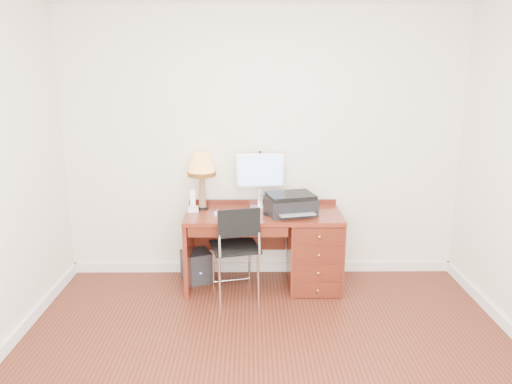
{
  "coord_description": "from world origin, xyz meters",
  "views": [
    {
      "loc": [
        -0.12,
        -3.22,
        2.12
      ],
      "look_at": [
        -0.07,
        1.2,
        1.01
      ],
      "focal_mm": 35.0,
      "sensor_mm": 36.0,
      "label": 1
    }
  ],
  "objects_px": {
    "desk": "(296,245)",
    "leg_lamp": "(202,168)",
    "printer": "(291,204)",
    "monitor": "(260,173)",
    "phone": "(193,205)",
    "equipment_box": "(197,266)",
    "chair": "(235,242)"
  },
  "relations": [
    {
      "from": "desk",
      "to": "equipment_box",
      "type": "bearing_deg",
      "value": 174.49
    },
    {
      "from": "monitor",
      "to": "phone",
      "type": "relative_size",
      "value": 2.56
    },
    {
      "from": "phone",
      "to": "printer",
      "type": "bearing_deg",
      "value": -13.5
    },
    {
      "from": "monitor",
      "to": "equipment_box",
      "type": "relative_size",
      "value": 1.73
    },
    {
      "from": "leg_lamp",
      "to": "phone",
      "type": "bearing_deg",
      "value": -134.96
    },
    {
      "from": "leg_lamp",
      "to": "equipment_box",
      "type": "bearing_deg",
      "value": -145.84
    },
    {
      "from": "printer",
      "to": "leg_lamp",
      "type": "xyz_separation_m",
      "value": [
        -0.86,
        0.18,
        0.32
      ]
    },
    {
      "from": "desk",
      "to": "leg_lamp",
      "type": "xyz_separation_m",
      "value": [
        -0.92,
        0.15,
        0.75
      ]
    },
    {
      "from": "chair",
      "to": "phone",
      "type": "bearing_deg",
      "value": 127.51
    },
    {
      "from": "monitor",
      "to": "phone",
      "type": "bearing_deg",
      "value": -168.77
    },
    {
      "from": "desk",
      "to": "chair",
      "type": "height_order",
      "value": "chair"
    },
    {
      "from": "phone",
      "to": "equipment_box",
      "type": "xyz_separation_m",
      "value": [
        0.01,
        0.04,
        -0.66
      ]
    },
    {
      "from": "leg_lamp",
      "to": "monitor",
      "type": "bearing_deg",
      "value": 7.94
    },
    {
      "from": "monitor",
      "to": "chair",
      "type": "height_order",
      "value": "monitor"
    },
    {
      "from": "desk",
      "to": "leg_lamp",
      "type": "distance_m",
      "value": 1.2
    },
    {
      "from": "printer",
      "to": "leg_lamp",
      "type": "bearing_deg",
      "value": 154.25
    },
    {
      "from": "desk",
      "to": "equipment_box",
      "type": "height_order",
      "value": "desk"
    },
    {
      "from": "printer",
      "to": "monitor",
      "type": "bearing_deg",
      "value": 123.71
    },
    {
      "from": "chair",
      "to": "leg_lamp",
      "type": "bearing_deg",
      "value": 114.51
    },
    {
      "from": "printer",
      "to": "phone",
      "type": "distance_m",
      "value": 0.95
    },
    {
      "from": "leg_lamp",
      "to": "printer",
      "type": "bearing_deg",
      "value": -11.84
    },
    {
      "from": "printer",
      "to": "leg_lamp",
      "type": "height_order",
      "value": "leg_lamp"
    },
    {
      "from": "monitor",
      "to": "equipment_box",
      "type": "bearing_deg",
      "value": -171.61
    },
    {
      "from": "leg_lamp",
      "to": "phone",
      "type": "xyz_separation_m",
      "value": [
        -0.09,
        -0.09,
        -0.35
      ]
    },
    {
      "from": "phone",
      "to": "chair",
      "type": "relative_size",
      "value": 0.23
    },
    {
      "from": "monitor",
      "to": "chair",
      "type": "relative_size",
      "value": 0.6
    },
    {
      "from": "printer",
      "to": "leg_lamp",
      "type": "distance_m",
      "value": 0.93
    },
    {
      "from": "printer",
      "to": "equipment_box",
      "type": "bearing_deg",
      "value": 158.08
    },
    {
      "from": "chair",
      "to": "equipment_box",
      "type": "relative_size",
      "value": 2.88
    },
    {
      "from": "desk",
      "to": "printer",
      "type": "relative_size",
      "value": 2.9
    },
    {
      "from": "desk",
      "to": "monitor",
      "type": "relative_size",
      "value": 2.76
    },
    {
      "from": "printer",
      "to": "phone",
      "type": "xyz_separation_m",
      "value": [
        -0.94,
        0.09,
        -0.03
      ]
    }
  ]
}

